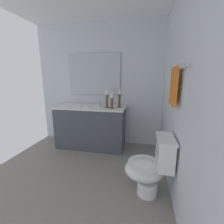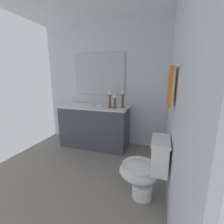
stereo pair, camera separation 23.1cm
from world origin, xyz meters
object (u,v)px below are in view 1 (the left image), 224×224
candle_holder_tall (119,98)px  towel_bar (177,69)px  candle_holder_mid (107,98)px  vanity_cabinet (91,127)px  mirror (94,75)px  sink_basin (91,108)px  toilet (150,167)px  candle_holder_short (112,100)px  towel_near_vanity (174,86)px

candle_holder_tall → towel_bar: bearing=36.1°
candle_holder_mid → candle_holder_tall: bearing=112.4°
candle_holder_tall → towel_bar: 1.40m
vanity_cabinet → mirror: (-0.28, 0.00, 1.03)m
candle_holder_mid → sink_basin: bearing=-98.5°
sink_basin → toilet: (1.13, 1.12, -0.43)m
sink_basin → candle_holder_tall: bearing=94.0°
mirror → candle_holder_short: (0.35, 0.45, -0.47)m
toilet → candle_holder_mid: bearing=-144.4°
vanity_cabinet → candle_holder_mid: size_ratio=4.10×
candle_holder_tall → candle_holder_short: size_ratio=1.24×
candle_holder_short → towel_near_vanity: (0.95, 0.88, 0.32)m
vanity_cabinet → candle_holder_tall: 0.82m
candle_holder_tall → toilet: bearing=25.2°
mirror → towel_near_vanity: bearing=45.5°
mirror → towel_bar: bearing=45.9°
candle_holder_tall → toilet: (1.17, 0.55, -0.65)m
vanity_cabinet → mirror: 1.07m
mirror → toilet: bearing=38.4°
sink_basin → candle_holder_mid: size_ratio=1.20×
toilet → towel_near_vanity: size_ratio=1.84×
candle_holder_tall → towel_near_vanity: towel_near_vanity is taller
candle_holder_mid → mirror: bearing=-133.8°
mirror → toilet: (1.41, 1.12, -1.08)m
vanity_cabinet → towel_near_vanity: bearing=52.3°
sink_basin → towel_bar: size_ratio=0.48×
candle_holder_short → towel_near_vanity: bearing=42.8°
candle_holder_tall → candle_holder_short: candle_holder_tall is taller
towel_bar → candle_holder_mid: bearing=-134.2°
vanity_cabinet → sink_basin: sink_basin is taller
vanity_cabinet → towel_bar: (1.02, 1.34, 1.06)m
mirror → candle_holder_tall: mirror is taller
vanity_cabinet → toilet: bearing=44.7°
candle_holder_short → towel_near_vanity: 1.33m
candle_holder_short → candle_holder_mid: size_ratio=0.81×
candle_holder_short → candle_holder_mid: candle_holder_mid is taller
sink_basin → candle_holder_mid: 0.41m
candle_holder_mid → towel_bar: towel_bar is taller
candle_holder_mid → toilet: size_ratio=0.45×
candle_holder_mid → vanity_cabinet: bearing=-98.5°
candle_holder_short → toilet: (1.06, 0.67, -0.61)m
toilet → towel_bar: 1.14m
candle_holder_short → towel_bar: bearing=43.4°
candle_holder_short → towel_near_vanity: towel_near_vanity is taller
candle_holder_short → toilet: size_ratio=0.36×
toilet → candle_holder_short: bearing=-147.6°
candle_holder_short → vanity_cabinet: bearing=-99.5°
mirror → sink_basin: bearing=0.2°
candle_holder_mid → toilet: 1.48m
vanity_cabinet → towel_near_vanity: (1.02, 1.33, 0.88)m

